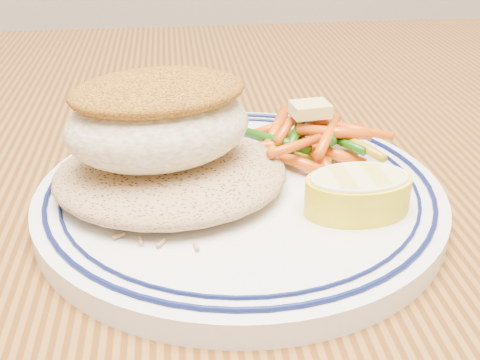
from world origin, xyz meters
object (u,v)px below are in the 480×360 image
(dining_table, at_px, (286,296))
(rice_pilaf, at_px, (170,169))
(vegetable_pile, at_px, (309,139))
(lemon_wedge, at_px, (358,192))
(fish_fillet, at_px, (158,118))
(plate, at_px, (240,195))

(dining_table, relative_size, rice_pilaf, 10.51)
(vegetable_pile, relative_size, lemon_wedge, 1.58)
(lemon_wedge, bearing_deg, fish_fillet, 161.25)
(rice_pilaf, distance_m, fish_fillet, 0.04)
(dining_table, xyz_separation_m, rice_pilaf, (-0.08, -0.03, 0.13))
(fish_fillet, bearing_deg, plate, -0.37)
(plate, xyz_separation_m, vegetable_pile, (0.05, 0.04, 0.02))
(plate, height_order, lemon_wedge, lemon_wedge)
(rice_pilaf, bearing_deg, lemon_wedge, -20.67)
(dining_table, relative_size, lemon_wedge, 23.74)
(fish_fillet, relative_size, vegetable_pile, 1.23)
(vegetable_pile, bearing_deg, dining_table, -141.30)
(dining_table, distance_m, fish_fillet, 0.18)
(lemon_wedge, bearing_deg, rice_pilaf, 159.33)
(rice_pilaf, relative_size, fish_fillet, 1.17)
(fish_fillet, bearing_deg, vegetable_pile, 21.03)
(vegetable_pile, bearing_deg, plate, -143.40)
(vegetable_pile, bearing_deg, lemon_wedge, -81.48)
(plate, relative_size, fish_fillet, 2.06)
(plate, distance_m, fish_fillet, 0.07)
(dining_table, distance_m, vegetable_pile, 0.13)
(dining_table, bearing_deg, rice_pilaf, -162.76)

